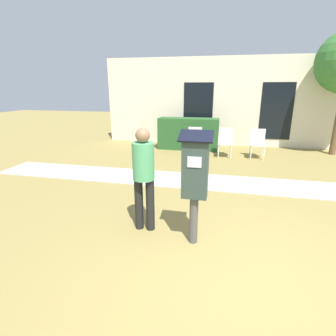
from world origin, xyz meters
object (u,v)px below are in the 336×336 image
object	(u,v)px
parking_meter	(195,174)
outdoor_chair_right	(258,141)
outdoor_chair_middle	(225,140)
person_standing	(144,172)
outdoor_chair_left	(195,139)

from	to	relation	value
parking_meter	outdoor_chair_right	bearing A→B (deg)	75.28
parking_meter	outdoor_chair_middle	size ratio (longest dim) A/B	1.77
person_standing	outdoor_chair_left	bearing A→B (deg)	69.13
parking_meter	outdoor_chair_middle	world-z (taller)	parking_meter
person_standing	outdoor_chair_right	bearing A→B (deg)	47.73
outdoor_chair_left	outdoor_chair_middle	size ratio (longest dim) A/B	1.00
outdoor_chair_left	outdoor_chair_middle	distance (m)	0.98
parking_meter	person_standing	distance (m)	0.81
person_standing	parking_meter	bearing A→B (deg)	-33.90
parking_meter	outdoor_chair_middle	distance (m)	5.12
outdoor_chair_middle	outdoor_chair_right	bearing A→B (deg)	10.28
person_standing	outdoor_chair_left	xyz separation A→B (m)	(0.17, 4.86, -0.40)
outdoor_chair_left	outdoor_chair_right	size ratio (longest dim) A/B	1.00
outdoor_chair_middle	outdoor_chair_right	distance (m)	0.98
parking_meter	person_standing	size ratio (longest dim) A/B	1.01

